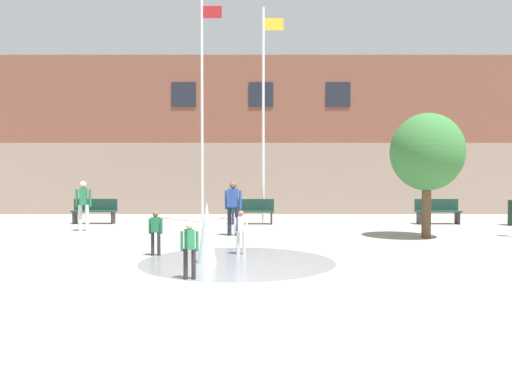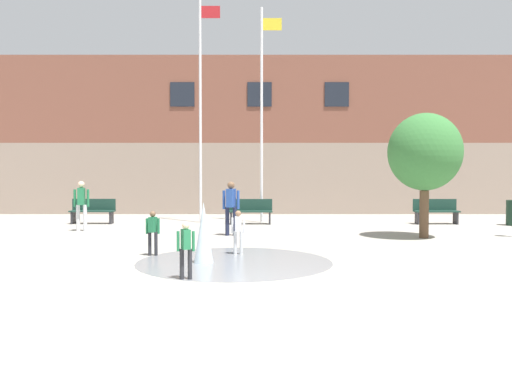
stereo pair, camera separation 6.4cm
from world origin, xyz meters
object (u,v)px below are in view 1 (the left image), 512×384
object	(u,v)px
teen_by_trashcan	(232,204)
child_running	(188,246)
park_bench_center	(251,211)
flagpole_right	(263,109)
park_bench_far_left	(93,211)
flagpole_left	(201,103)
adult_in_red	(82,202)
child_with_pink_shirt	(154,230)
child_in_fountain	(239,229)
park_bench_far_right	(436,211)
street_tree_near_building	(425,152)

from	to	relation	value
teen_by_trashcan	child_running	xyz separation A→B (m)	(-0.46, -6.21, -0.35)
park_bench_center	flagpole_right	distance (m)	3.87
park_bench_far_left	flagpole_left	distance (m)	5.65
park_bench_center	adult_in_red	xyz separation A→B (m)	(-5.35, -2.32, 0.45)
park_bench_center	child_with_pink_shirt	xyz separation A→B (m)	(-2.07, -7.20, 0.10)
park_bench_center	child_with_pink_shirt	world-z (taller)	child_with_pink_shirt
park_bench_far_left	child_running	bearing A→B (deg)	-64.00
park_bench_center	child_running	world-z (taller)	child_running
child_in_fountain	park_bench_far_right	bearing A→B (deg)	139.56
flagpole_left	park_bench_far_right	bearing A→B (deg)	-4.15
teen_by_trashcan	flagpole_left	bearing A→B (deg)	35.10
teen_by_trashcan	child_in_fountain	bearing A→B (deg)	-157.13
child_with_pink_shirt	flagpole_right	world-z (taller)	flagpole_right
park_bench_center	park_bench_far_right	xyz separation A→B (m)	(6.78, 0.02, 0.00)
teen_by_trashcan	park_bench_far_right	bearing A→B (deg)	-46.81
park_bench_far_right	flagpole_right	distance (m)	7.41
flagpole_right	park_bench_far_right	bearing A→B (deg)	-5.65
child_with_pink_shirt	street_tree_near_building	size ratio (longest dim) A/B	0.28
child_in_fountain	flagpole_right	distance (m)	8.53
child_with_pink_shirt	child_in_fountain	bearing A→B (deg)	112.26
park_bench_far_right	teen_by_trashcan	xyz separation A→B (m)	(-7.31, -3.53, 0.45)
adult_in_red	street_tree_near_building	xyz separation A→B (m)	(10.31, -1.76, 1.48)
child_with_pink_shirt	child_in_fountain	distance (m)	1.89
park_bench_center	child_in_fountain	distance (m)	7.02
flagpole_right	child_running	bearing A→B (deg)	-97.86
park_bench_far_right	child_with_pink_shirt	distance (m)	11.42
flagpole_left	flagpole_right	world-z (taller)	flagpole_left
flagpole_right	park_bench_center	bearing A→B (deg)	-124.33
child_in_fountain	flagpole_left	size ratio (longest dim) A/B	0.12
child_in_fountain	street_tree_near_building	size ratio (longest dim) A/B	0.28
adult_in_red	child_running	distance (m)	8.59
child_with_pink_shirt	flagpole_left	xyz separation A→B (m)	(0.21, 7.85, 3.92)
park_bench_far_right	teen_by_trashcan	distance (m)	8.13
adult_in_red	child_running	world-z (taller)	adult_in_red
adult_in_red	flagpole_left	size ratio (longest dim) A/B	0.19
park_bench_center	child_in_fountain	xyz separation A→B (m)	(-0.20, -7.02, 0.10)
child_in_fountain	flagpole_left	xyz separation A→B (m)	(-1.66, 7.67, 3.92)
park_bench_far_left	street_tree_near_building	size ratio (longest dim) A/B	0.45
park_bench_center	street_tree_near_building	world-z (taller)	street_tree_near_building
child_with_pink_shirt	adult_in_red	bearing A→B (deg)	-129.27
adult_in_red	child_in_fountain	world-z (taller)	adult_in_red
teen_by_trashcan	adult_in_red	bearing A→B (deg)	93.58
park_bench_far_left	child_in_fountain	xyz separation A→B (m)	(5.60, -7.16, 0.10)
child_in_fountain	flagpole_right	size ratio (longest dim) A/B	0.12
child_running	street_tree_near_building	world-z (taller)	street_tree_near_building
park_bench_far_left	child_with_pink_shirt	distance (m)	8.23
child_running	flagpole_left	world-z (taller)	flagpole_left
adult_in_red	child_with_pink_shirt	world-z (taller)	adult_in_red
child_running	flagpole_right	size ratio (longest dim) A/B	0.12
teen_by_trashcan	child_in_fountain	world-z (taller)	teen_by_trashcan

